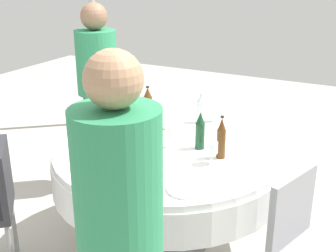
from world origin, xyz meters
The scene contains 20 objects.
ground_plane centered at (0.00, 0.00, 0.00)m, with size 10.00×10.00×0.00m, color #B7B2A8.
dining_table centered at (0.00, 0.00, 0.59)m, with size 1.54×1.54×0.74m.
bottle_clear_near centered at (0.01, -0.56, 0.85)m, with size 0.06×0.06×0.24m.
bottle_amber_far centered at (0.12, 0.52, 0.86)m, with size 0.06×0.06×0.26m.
bottle_brown_north centered at (-0.37, -0.02, 0.87)m, with size 0.06×0.06×0.28m.
bottle_dark_green_front centered at (-0.19, -0.09, 0.86)m, with size 0.06×0.06×0.26m.
bottle_brown_outer centered at (0.40, -0.42, 0.87)m, with size 0.07×0.07×0.27m.
wine_glass_front centered at (0.00, -0.01, 0.84)m, with size 0.06×0.06×0.15m.
wine_glass_outer centered at (-0.07, -0.63, 0.84)m, with size 0.07×0.07×0.15m.
wine_glass_west centered at (-0.35, 0.09, 0.84)m, with size 0.07×0.07×0.14m.
plate_inner centered at (0.14, -0.27, 0.75)m, with size 0.20×0.20×0.04m.
plate_right centered at (-0.07, 0.33, 0.75)m, with size 0.25×0.25×0.04m.
plate_rear centered at (-0.36, 0.46, 0.75)m, with size 0.24×0.24×0.02m.
knife_far centered at (-0.55, 0.21, 0.74)m, with size 0.18×0.02×0.01m, color silver.
fork_north centered at (0.39, 0.22, 0.74)m, with size 0.18×0.02×0.01m, color silver.
fork_front centered at (0.37, 0.49, 0.74)m, with size 0.18×0.02×0.01m, color silver.
person_near centered at (-0.41, 1.19, 0.86)m, with size 0.34×0.34×1.64m.
person_far centered at (0.95, -0.54, 0.84)m, with size 0.34×0.34×1.60m.
chair_east centered at (-0.99, 0.31, 0.52)m, with size 0.50×0.50×0.87m.
tent_pole_main centered at (1.95, -1.83, 1.27)m, with size 0.07×0.07×2.54m, color #B2B5B7.
Camera 1 is at (-1.27, 2.41, 1.91)m, focal length 47.61 mm.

